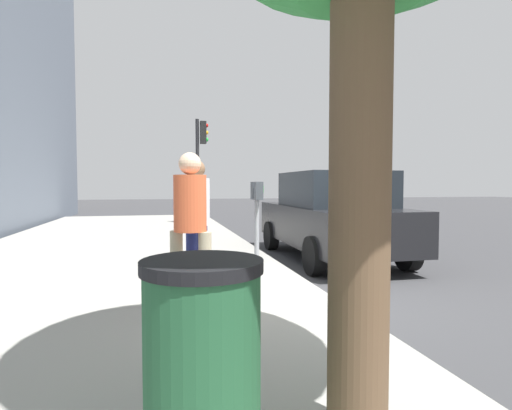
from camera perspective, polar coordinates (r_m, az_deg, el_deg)
name	(u,v)px	position (r m, az deg, el deg)	size (l,w,h in m)	color
ground_plane	(316,297)	(5.81, 8.25, -12.36)	(80.00, 80.00, 0.00)	#38383A
sidewalk_slab	(79,306)	(5.50, -23.11, -12.63)	(28.00, 6.00, 0.15)	gray
parking_meter	(257,209)	(6.08, 0.12, -0.52)	(0.36, 0.12, 1.41)	gray
pedestrian_at_meter	(196,212)	(5.78, -8.19, -0.90)	(0.50, 0.37, 1.71)	#191E4C
pedestrian_bystander	(190,215)	(4.87, -9.00, -1.33)	(0.38, 0.46, 1.74)	tan
parked_sedan_near	(331,215)	(8.59, 10.26, -1.41)	(4.42, 2.00, 1.77)	black
traffic_signal	(200,154)	(14.43, -7.62, 6.96)	(0.24, 0.44, 3.60)	black
trash_bin	(203,363)	(2.16, -7.33, -20.67)	(0.59, 0.59, 1.01)	#1E4C2D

